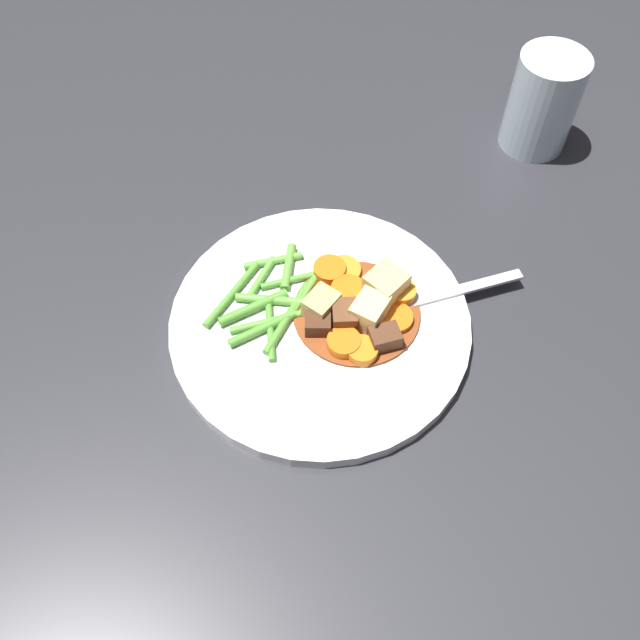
{
  "coord_description": "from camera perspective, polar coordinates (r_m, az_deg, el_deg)",
  "views": [
    {
      "loc": [
        0.06,
        -0.34,
        0.53
      ],
      "look_at": [
        0.0,
        0.0,
        0.01
      ],
      "focal_mm": 39.4,
      "sensor_mm": 36.0,
      "label": 1
    }
  ],
  "objects": [
    {
      "name": "carrot_slice_4",
      "position": [
        0.63,
        2.29,
        2.31
      ],
      "size": [
        0.04,
        0.04,
        0.01
      ],
      "primitive_type": "cylinder",
      "rotation": [
        0.0,
        0.0,
        3.74
      ],
      "color": "orange",
      "rests_on": "dinner_plate"
    },
    {
      "name": "water_glass",
      "position": [
        0.79,
        17.65,
        16.5
      ],
      "size": [
        0.07,
        0.07,
        0.1
      ],
      "primitive_type": "cylinder",
      "color": "silver",
      "rests_on": "ground_plane"
    },
    {
      "name": "carrot_slice_3",
      "position": [
        0.62,
        6.08,
        0.11
      ],
      "size": [
        0.04,
        0.04,
        0.01
      ],
      "primitive_type": "cylinder",
      "rotation": [
        0.0,
        0.0,
        1.44
      ],
      "color": "orange",
      "rests_on": "dinner_plate"
    },
    {
      "name": "green_bean_10",
      "position": [
        0.62,
        -5.46,
        0.99
      ],
      "size": [
        0.06,
        0.05,
        0.01
      ],
      "primitive_type": "cylinder",
      "rotation": [
        0.0,
        1.57,
        3.82
      ],
      "color": "#599E38",
      "rests_on": "dinner_plate"
    },
    {
      "name": "potato_chunk_2",
      "position": [
        0.63,
        5.37,
        2.73
      ],
      "size": [
        0.04,
        0.04,
        0.03
      ],
      "primitive_type": "cube",
      "rotation": [
        0.0,
        0.0,
        5.7
      ],
      "color": "#E5CC7A",
      "rests_on": "dinner_plate"
    },
    {
      "name": "green_bean_0",
      "position": [
        0.62,
        -3.56,
        0.04
      ],
      "size": [
        0.08,
        0.04,
        0.01
      ],
      "primitive_type": "cylinder",
      "rotation": [
        0.0,
        1.57,
        3.6
      ],
      "color": "#66AD42",
      "rests_on": "dinner_plate"
    },
    {
      "name": "potato_chunk_1",
      "position": [
        0.61,
        4.03,
        0.62
      ],
      "size": [
        0.04,
        0.04,
        0.03
      ],
      "primitive_type": "cube",
      "rotation": [
        0.0,
        0.0,
        1.22
      ],
      "color": "#EAD68C",
      "rests_on": "dinner_plate"
    },
    {
      "name": "green_bean_4",
      "position": [
        0.64,
        -7.13,
        2.12
      ],
      "size": [
        0.04,
        0.08,
        0.01
      ],
      "primitive_type": "cylinder",
      "rotation": [
        0.0,
        1.57,
        4.34
      ],
      "color": "#599E38",
      "rests_on": "dinner_plate"
    },
    {
      "name": "green_bean_5",
      "position": [
        0.65,
        -2.59,
        4.32
      ],
      "size": [
        0.01,
        0.05,
        0.01
      ],
      "primitive_type": "cylinder",
      "rotation": [
        0.0,
        1.57,
        4.77
      ],
      "color": "#66AD42",
      "rests_on": "dinner_plate"
    },
    {
      "name": "carrot_slice_6",
      "position": [
        0.63,
        3.67,
        1.66
      ],
      "size": [
        0.03,
        0.03,
        0.01
      ],
      "primitive_type": "cylinder",
      "rotation": [
        0.0,
        0.0,
        2.05
      ],
      "color": "orange",
      "rests_on": "dinner_plate"
    },
    {
      "name": "meat_chunk_2",
      "position": [
        0.6,
        5.27,
        -1.5
      ],
      "size": [
        0.03,
        0.03,
        0.02
      ],
      "primitive_type": "cube",
      "rotation": [
        0.0,
        0.0,
        5.17
      ],
      "color": "#56331E",
      "rests_on": "dinner_plate"
    },
    {
      "name": "carrot_slice_2",
      "position": [
        0.64,
        0.49,
        4.05
      ],
      "size": [
        0.04,
        0.04,
        0.01
      ],
      "primitive_type": "cylinder",
      "rotation": [
        0.0,
        0.0,
        0.75
      ],
      "color": "orange",
      "rests_on": "dinner_plate"
    },
    {
      "name": "green_bean_8",
      "position": [
        0.64,
        -1.58,
        3.46
      ],
      "size": [
        0.07,
        0.04,
        0.01
      ],
      "primitive_type": "cylinder",
      "rotation": [
        0.0,
        1.57,
        3.6
      ],
      "color": "#599E38",
      "rests_on": "dinner_plate"
    },
    {
      "name": "dinner_plate",
      "position": [
        0.63,
        0.0,
        -0.35
      ],
      "size": [
        0.27,
        0.27,
        0.01
      ],
      "primitive_type": "cylinder",
      "color": "white",
      "rests_on": "ground_plane"
    },
    {
      "name": "green_bean_11",
      "position": [
        0.66,
        -3.84,
        4.83
      ],
      "size": [
        0.05,
        0.03,
        0.01
      ],
      "primitive_type": "cylinder",
      "rotation": [
        0.0,
        1.57,
        3.56
      ],
      "color": "#66AD42",
      "rests_on": "dinner_plate"
    },
    {
      "name": "fork",
      "position": [
        0.64,
        8.65,
        1.71
      ],
      "size": [
        0.16,
        0.09,
        0.0
      ],
      "color": "silver",
      "rests_on": "dinner_plate"
    },
    {
      "name": "green_bean_6",
      "position": [
        0.61,
        -4.72,
        -0.7
      ],
      "size": [
        0.05,
        0.05,
        0.01
      ],
      "primitive_type": "cylinder",
      "rotation": [
        0.0,
        1.57,
        3.83
      ],
      "color": "#599E38",
      "rests_on": "dinner_plate"
    },
    {
      "name": "potato_chunk_0",
      "position": [
        0.61,
        0.13,
        1.17
      ],
      "size": [
        0.03,
        0.04,
        0.02
      ],
      "primitive_type": "cube",
      "rotation": [
        0.0,
        0.0,
        2.67
      ],
      "color": "#DBBC6B",
      "rests_on": "dinner_plate"
    },
    {
      "name": "green_bean_1",
      "position": [
        0.64,
        -4.81,
        3.39
      ],
      "size": [
        0.02,
        0.05,
        0.01
      ],
      "primitive_type": "cylinder",
      "rotation": [
        0.0,
        1.57,
        4.46
      ],
      "color": "#66AD42",
      "rests_on": "dinner_plate"
    },
    {
      "name": "green_bean_9",
      "position": [
        0.63,
        -3.82,
        1.63
      ],
      "size": [
        0.07,
        0.01,
        0.01
      ],
      "primitive_type": "cylinder",
      "rotation": [
        0.0,
        1.57,
        3.22
      ],
      "color": "#66AD42",
      "rests_on": "dinner_plate"
    },
    {
      "name": "ground_plane",
      "position": [
        0.63,
        0.0,
        -0.69
      ],
      "size": [
        3.0,
        3.0,
        0.0
      ],
      "primitive_type": "plane",
      "color": "#2D2D33"
    },
    {
      "name": "green_bean_3",
      "position": [
        0.63,
        -1.84,
        1.3
      ],
      "size": [
        0.03,
        0.07,
        0.01
      ],
      "primitive_type": "cylinder",
      "rotation": [
        0.0,
        1.57,
        4.39
      ],
      "color": "#66AD42",
      "rests_on": "dinner_plate"
    },
    {
      "name": "carrot_slice_5",
      "position": [
        0.6,
        3.45,
        -2.55
      ],
      "size": [
        0.04,
        0.04,
        0.01
      ],
      "primitive_type": "cylinder",
      "rotation": [
        0.0,
        0.0,
        5.53
      ],
      "color": "orange",
      "rests_on": "dinner_plate"
    },
    {
      "name": "green_bean_2",
      "position": [
        0.62,
        -2.66,
        0.17
      ],
      "size": [
        0.03,
        0.08,
        0.01
      ],
      "primitive_type": "cylinder",
      "rotation": [
        0.0,
        1.57,
        4.44
      ],
      "color": "#599E38",
      "rests_on": "dinner_plate"
    },
    {
      "name": "meat_chunk_0",
      "position": [
        0.61,
        1.94,
        -0.02
      ],
      "size": [
        0.03,
        0.03,
        0.02
      ],
      "primitive_type": "cube",
      "rotation": [
        0.0,
        0.0,
        1.79
      ],
      "color": "brown",
      "rests_on": "dinner_plate"
    },
    {
      "name": "carrot_slice_1",
      "position": [
        0.65,
        1.9,
        3.98
      ],
      "size": [
        0.04,
        0.04,
        0.01
      ],
      "primitive_type": "cylinder",
      "rotation": [
        0.0,
        0.0,
        1.21
      ],
      "color": "orange",
      "rests_on": "dinner_plate"
    },
    {
      "name": "meat_chunk_1",
      "position": [
        0.61,
        -0.04,
        -0.34
      ],
      "size": [
        0.03,
        0.02,
        0.02
      ],
      "primitive_type": "cube",
      "rotation": [
        0.0,
        0.0,
        1.73
      ],
      "color": "#4C2B19",
      "rests_on": "dinner_plate"
    },
    {
      "name": "stew_sauce",
      "position": [
        0.62,
        2.98,
        0.64
      ],
      "size": [
        0.11,
        0.11,
        0.0
      ],
      "primitive_type": "cylinder",
      "color": "brown",
      "rests_on": "dinner_plate"
    },
    {
      "name": "carrot_slice_0",
      "position": [
        0.63,
        6.61,
        2.18
      ],
      "size": [
        0.03,
        0.03,
        0.01
      ],
      "primitive_type": "cylinder",
      "rotation": [
        0.0,
        0.0,
        2.72
      ],
      "color": "orange",
      "rests_on": "dinner_plate"
    },
    {
      "name": "green_bean_7",
      "position": [
        0.61,
        -4.06,
        -0.73
      ],
      "size": [
        0.02,
        0.06,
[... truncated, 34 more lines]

